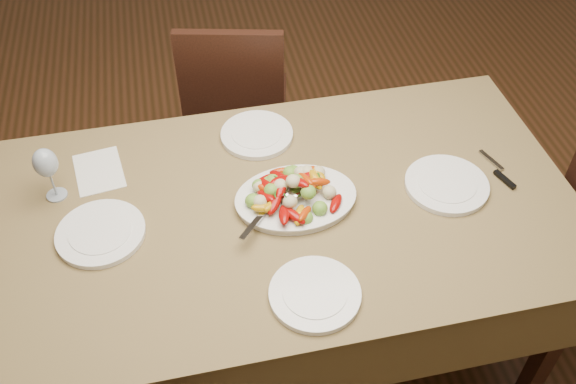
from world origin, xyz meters
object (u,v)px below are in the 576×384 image
(wine_glass, at_px, (49,173))
(plate_left, at_px, (101,233))
(plate_far, at_px, (257,135))
(plate_right, at_px, (447,185))
(dining_table, at_px, (288,278))
(plate_near, at_px, (315,294))
(chair_far, at_px, (238,103))
(serving_platter, at_px, (296,200))

(wine_glass, bearing_deg, plate_left, -55.33)
(plate_far, bearing_deg, plate_right, -33.49)
(plate_far, bearing_deg, dining_table, -83.57)
(plate_right, distance_m, plate_near, 0.62)
(plate_left, bearing_deg, chair_far, 59.68)
(chair_far, bearing_deg, plate_right, 133.35)
(serving_platter, xyz_separation_m, plate_left, (-0.61, -0.01, -0.00))
(plate_left, bearing_deg, plate_right, -0.85)
(plate_left, bearing_deg, wine_glass, 124.67)
(chair_far, bearing_deg, serving_platter, 106.75)
(serving_platter, distance_m, wine_glass, 0.77)
(plate_near, bearing_deg, plate_left, 149.06)
(plate_right, relative_size, wine_glass, 1.32)
(chair_far, xyz_separation_m, plate_far, (-0.00, -0.57, 0.29))
(dining_table, xyz_separation_m, serving_platter, (0.03, 0.01, 0.39))
(dining_table, relative_size, plate_near, 7.15)
(serving_platter, height_order, plate_far, serving_platter)
(chair_far, distance_m, plate_near, 1.31)
(plate_left, height_order, wine_glass, wine_glass)
(plate_left, bearing_deg, dining_table, 0.52)
(dining_table, distance_m, plate_left, 0.70)
(serving_platter, height_order, plate_near, serving_platter)
(plate_near, bearing_deg, plate_far, 93.43)
(plate_near, bearing_deg, chair_far, 91.70)
(chair_far, height_order, plate_far, chair_far)
(chair_far, bearing_deg, wine_glass, 59.84)
(serving_platter, xyz_separation_m, plate_far, (-0.07, 0.34, -0.00))
(chair_far, height_order, plate_right, chair_far)
(serving_platter, distance_m, plate_near, 0.36)
(plate_right, bearing_deg, plate_far, 146.51)
(chair_far, xyz_separation_m, plate_left, (-0.54, -0.93, 0.29))
(chair_far, bearing_deg, plate_far, 102.45)
(serving_platter, relative_size, wine_glass, 1.82)
(plate_near, bearing_deg, dining_table, 90.44)
(dining_table, relative_size, serving_platter, 4.93)
(plate_left, height_order, plate_right, same)
(plate_left, relative_size, plate_right, 0.99)
(plate_left, xyz_separation_m, wine_glass, (-0.14, 0.20, 0.09))
(dining_table, height_order, serving_platter, serving_platter)
(dining_table, height_order, plate_right, plate_right)
(dining_table, relative_size, plate_left, 6.86)
(chair_far, distance_m, serving_platter, 0.96)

